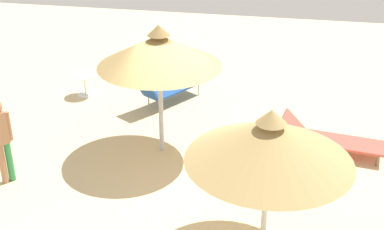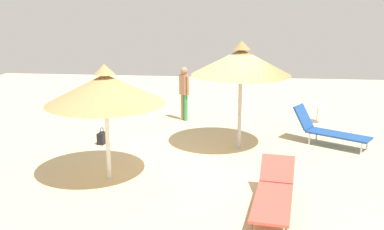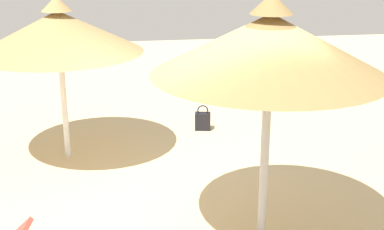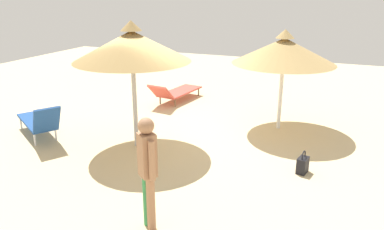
# 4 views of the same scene
# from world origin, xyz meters

# --- Properties ---
(ground) EXTENTS (24.00, 24.00, 0.10)m
(ground) POSITION_xyz_m (0.00, 0.00, -0.05)
(ground) COLOR beige
(parasol_umbrella_center) EXTENTS (2.56, 2.56, 2.85)m
(parasol_umbrella_center) POSITION_xyz_m (0.72, -0.61, 2.31)
(parasol_umbrella_center) COLOR #B2B2B7
(parasol_umbrella_center) RESTS_ON ground
(parasol_umbrella_edge) EXTENTS (2.55, 2.55, 2.55)m
(parasol_umbrella_edge) POSITION_xyz_m (-1.71, 2.23, 2.03)
(parasol_umbrella_edge) COLOR white
(parasol_umbrella_edge) RESTS_ON ground
(lounge_chair_near_right) EXTENTS (2.28, 0.98, 0.75)m
(lounge_chair_near_right) POSITION_xyz_m (-2.88, -1.28, 0.34)
(lounge_chair_near_right) COLOR #CC4C3F
(lounge_chair_near_right) RESTS_ON ground
(lounge_chair_far_right) EXTENTS (1.57, 2.06, 1.00)m
(lounge_chair_far_right) POSITION_xyz_m (1.23, -2.99, 0.44)
(lounge_chair_far_right) COLOR #1E478C
(lounge_chair_far_right) RESTS_ON ground
(person_standing_back) EXTENTS (0.32, 0.36, 1.76)m
(person_standing_back) POSITION_xyz_m (3.39, 1.20, 1.01)
(person_standing_back) COLOR #A57554
(person_standing_back) RESTS_ON ground
(handbag) EXTENTS (0.31, 0.23, 0.47)m
(handbag) POSITION_xyz_m (0.66, 3.13, 0.17)
(handbag) COLOR black
(handbag) RESTS_ON ground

